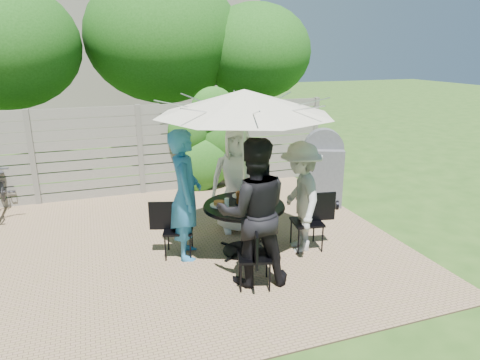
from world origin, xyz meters
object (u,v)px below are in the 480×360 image
object	(u,v)px
syrup_jug	(239,198)
coffee_cup	(249,195)
person_front	(253,213)
chair_right	(307,232)
glass_left	(227,203)
plate_right	(269,202)
plate_back	(241,195)
plate_left	(219,204)
chair_back	(236,212)
plate_front	(248,212)
plate_extra	(260,210)
bbq_grill	(322,171)
person_back	(237,180)
person_left	(185,195)
chair_left	(178,240)
patio_table	(244,219)
person_right	(300,197)
glass_right	(261,197)
umbrella	(244,102)
chair_front	(254,268)
glass_front	(254,206)

from	to	relation	value
syrup_jug	coffee_cup	xyz separation A→B (m)	(0.19, 0.13, -0.02)
person_front	syrup_jug	size ratio (longest dim) A/B	11.94
chair_right	glass_left	distance (m)	1.35
plate_right	syrup_jug	size ratio (longest dim) A/B	1.63
plate_back	plate_left	xyz separation A→B (m)	(-0.43, -0.28, 0.00)
glass_left	chair_back	bearing A→B (deg)	64.38
plate_front	coffee_cup	size ratio (longest dim) A/B	2.17
plate_extra	bbq_grill	distance (m)	2.68
person_back	person_left	distance (m)	1.18
chair_left	patio_table	bearing A→B (deg)	4.91
person_front	person_left	bearing A→B (deg)	-45.00
plate_left	coffee_cup	world-z (taller)	coffee_cup
person_right	plate_extra	world-z (taller)	person_right
chair_left	glass_right	size ratio (longest dim) A/B	6.05
patio_table	glass_left	xyz separation A→B (m)	(-0.28, -0.05, 0.30)
person_front	person_right	bearing A→B (deg)	-135.00
person_back	plate_left	bearing A→B (deg)	-113.45
umbrella	glass_left	bearing A→B (deg)	-169.92
person_front	glass_right	xyz separation A→B (m)	(0.45, 0.86, -0.12)
plate_left	glass_right	bearing A→B (deg)	-2.31
chair_back	chair_front	size ratio (longest dim) A/B	1.04
glass_left	bbq_grill	world-z (taller)	bbq_grill
glass_front	chair_left	bearing A→B (deg)	154.37
plate_extra	chair_right	bearing A→B (deg)	9.05
chair_front	person_front	world-z (taller)	person_front
plate_back	bbq_grill	world-z (taller)	bbq_grill
person_back	coffee_cup	size ratio (longest dim) A/B	14.66
patio_table	plate_right	world-z (taller)	plate_right
chair_back	plate_extra	bearing A→B (deg)	12.74
umbrella	plate_extra	xyz separation A→B (m)	(0.11, -0.33, -1.43)
plate_front	coffee_cup	world-z (taller)	coffee_cup
plate_right	syrup_jug	world-z (taller)	syrup_jug
chair_back	chair_right	xyz separation A→B (m)	(0.74, -1.14, -0.00)
person_back	plate_right	bearing A→B (deg)	-66.55
patio_table	bbq_grill	xyz separation A→B (m)	(2.11, 1.45, 0.15)
plate_left	plate_back	bearing A→B (deg)	33.08
person_back	plate_left	size ratio (longest dim) A/B	6.77
umbrella	glass_front	bearing A→B (deg)	-79.92
chair_right	person_right	bearing A→B (deg)	-2.72
chair_left	person_right	size ratio (longest dim) A/B	0.51
plate_extra	coffee_cup	distance (m)	0.53
chair_front	person_right	size ratio (longest dim) A/B	0.52
person_front	plate_front	distance (m)	0.50
chair_front	chair_right	world-z (taller)	chair_right
plate_left	glass_left	size ratio (longest dim) A/B	1.86
chair_back	syrup_jug	world-z (taller)	syrup_jug
plate_back	glass_left	size ratio (longest dim) A/B	1.86
person_front	plate_extra	distance (m)	0.58
person_front	plate_extra	bearing A→B (deg)	-108.76
chair_right	glass_right	distance (m)	0.91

